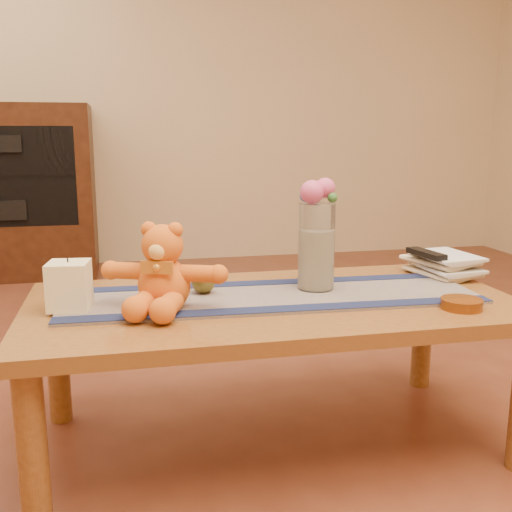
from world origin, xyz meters
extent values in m
plane|color=#5B291A|center=(0.00, 0.00, 0.00)|extent=(5.50, 5.50, 0.00)
plane|color=tan|center=(0.00, 2.75, 1.35)|extent=(5.50, 0.00, 5.50)
cube|color=brown|center=(0.00, 0.00, 0.43)|extent=(1.40, 0.70, 0.04)
cylinder|color=brown|center=(-0.64, -0.29, 0.21)|extent=(0.07, 0.07, 0.41)
cylinder|color=brown|center=(-0.64, 0.29, 0.21)|extent=(0.07, 0.07, 0.41)
cylinder|color=brown|center=(0.64, 0.29, 0.21)|extent=(0.07, 0.07, 0.41)
cube|color=#191845|center=(0.00, 0.02, 0.45)|extent=(1.21, 0.40, 0.01)
cube|color=#161E44|center=(0.00, -0.13, 0.46)|extent=(1.20, 0.11, 0.00)
cube|color=#161E44|center=(0.01, 0.16, 0.46)|extent=(1.20, 0.11, 0.00)
cube|color=#FFF1BB|center=(-0.56, 0.00, 0.52)|extent=(0.12, 0.12, 0.13)
cylinder|color=black|center=(-0.56, 0.00, 0.59)|extent=(0.00, 0.00, 0.01)
cylinder|color=silver|center=(0.15, 0.06, 0.59)|extent=(0.11, 0.11, 0.26)
cylinder|color=beige|center=(0.15, 0.06, 0.55)|extent=(0.09, 0.09, 0.18)
sphere|color=#D44B84|center=(0.13, 0.05, 0.75)|extent=(0.07, 0.07, 0.07)
sphere|color=#D44B84|center=(0.17, 0.07, 0.76)|extent=(0.06, 0.06, 0.06)
sphere|color=#4F69AC|center=(0.16, 0.10, 0.75)|extent=(0.04, 0.04, 0.04)
sphere|color=#4F69AC|center=(0.12, 0.08, 0.74)|extent=(0.04, 0.04, 0.04)
sphere|color=#33662D|center=(0.19, 0.04, 0.74)|extent=(0.03, 0.03, 0.03)
sphere|color=brown|center=(-0.19, 0.08, 0.49)|extent=(0.08, 0.08, 0.07)
imported|color=beige|center=(0.55, 0.14, 0.46)|extent=(0.21, 0.25, 0.02)
imported|color=beige|center=(0.55, 0.14, 0.48)|extent=(0.18, 0.24, 0.02)
imported|color=beige|center=(0.54, 0.14, 0.50)|extent=(0.22, 0.26, 0.02)
imported|color=beige|center=(0.55, 0.14, 0.52)|extent=(0.19, 0.24, 0.02)
cube|color=black|center=(0.55, 0.13, 0.54)|extent=(0.07, 0.17, 0.02)
cylinder|color=#BF5914|center=(0.48, -0.21, 0.46)|extent=(0.14, 0.14, 0.03)
camera|label=1|loc=(-0.41, -1.63, 0.92)|focal=42.08mm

